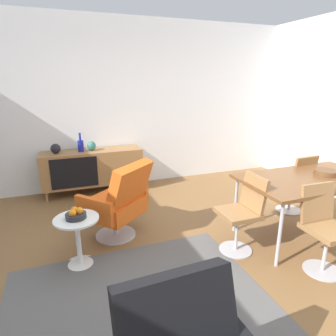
{
  "coord_description": "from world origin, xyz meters",
  "views": [
    {
      "loc": [
        -0.92,
        -2.45,
        1.82
      ],
      "look_at": [
        0.25,
        0.67,
        0.81
      ],
      "focal_mm": 31.31,
      "sensor_mm": 36.0,
      "label": 1
    }
  ],
  "objects_px": {
    "wooden_bowl_on_table": "(326,172)",
    "lounge_chair_red": "(118,201)",
    "vase_sculptural_dark": "(91,146)",
    "dining_chair_near_window": "(243,211)",
    "dining_chair_back_right": "(296,181)",
    "fruit_bowl": "(76,214)",
    "sideboard": "(93,167)",
    "dining_table": "(310,181)",
    "vase_cobalt": "(56,149)",
    "vase_ceramic_small": "(81,145)",
    "dining_chair_front_left": "(324,226)",
    "side_table_round": "(78,236)"
  },
  "relations": [
    {
      "from": "dining_chair_back_right",
      "to": "dining_chair_front_left",
      "type": "xyz_separation_m",
      "value": [
        -0.7,
        -1.12,
        0.0
      ]
    },
    {
      "from": "dining_chair_back_right",
      "to": "side_table_round",
      "type": "height_order",
      "value": "dining_chair_back_right"
    },
    {
      "from": "dining_table",
      "to": "lounge_chair_red",
      "type": "height_order",
      "value": "lounge_chair_red"
    },
    {
      "from": "vase_cobalt",
      "to": "fruit_bowl",
      "type": "bearing_deg",
      "value": -85.64
    },
    {
      "from": "dining_table",
      "to": "dining_chair_back_right",
      "type": "relative_size",
      "value": 1.87
    },
    {
      "from": "vase_sculptural_dark",
      "to": "fruit_bowl",
      "type": "height_order",
      "value": "vase_sculptural_dark"
    },
    {
      "from": "dining_table",
      "to": "dining_chair_near_window",
      "type": "height_order",
      "value": "dining_chair_near_window"
    },
    {
      "from": "sideboard",
      "to": "dining_chair_near_window",
      "type": "xyz_separation_m",
      "value": [
        1.32,
        -2.33,
        0.03
      ]
    },
    {
      "from": "vase_sculptural_dark",
      "to": "vase_ceramic_small",
      "type": "bearing_deg",
      "value": 180.0
    },
    {
      "from": "dining_chair_back_right",
      "to": "fruit_bowl",
      "type": "height_order",
      "value": "dining_chair_back_right"
    },
    {
      "from": "vase_cobalt",
      "to": "dining_chair_back_right",
      "type": "height_order",
      "value": "vase_cobalt"
    },
    {
      "from": "sideboard",
      "to": "side_table_round",
      "type": "bearing_deg",
      "value": -100.81
    },
    {
      "from": "lounge_chair_red",
      "to": "side_table_round",
      "type": "xyz_separation_m",
      "value": [
        -0.49,
        -0.4,
        -0.15
      ]
    },
    {
      "from": "vase_cobalt",
      "to": "dining_chair_front_left",
      "type": "xyz_separation_m",
      "value": [
        2.39,
        -2.9,
        -0.33
      ]
    },
    {
      "from": "vase_sculptural_dark",
      "to": "dining_chair_near_window",
      "type": "distance_m",
      "value": 2.7
    },
    {
      "from": "vase_ceramic_small",
      "to": "fruit_bowl",
      "type": "bearing_deg",
      "value": -96.41
    },
    {
      "from": "dining_table",
      "to": "dining_chair_back_right",
      "type": "bearing_deg",
      "value": 57.69
    },
    {
      "from": "side_table_round",
      "to": "dining_chair_front_left",
      "type": "bearing_deg",
      "value": -21.8
    },
    {
      "from": "sideboard",
      "to": "dining_table",
      "type": "xyz_separation_m",
      "value": [
        2.21,
        -2.33,
        0.26
      ]
    },
    {
      "from": "wooden_bowl_on_table",
      "to": "lounge_chair_red",
      "type": "bearing_deg",
      "value": 162.85
    },
    {
      "from": "dining_chair_near_window",
      "to": "side_table_round",
      "type": "bearing_deg",
      "value": 168.77
    },
    {
      "from": "dining_table",
      "to": "dining_chair_back_right",
      "type": "distance_m",
      "value": 0.7
    },
    {
      "from": "vase_ceramic_small",
      "to": "dining_chair_back_right",
      "type": "distance_m",
      "value": 3.26
    },
    {
      "from": "vase_cobalt",
      "to": "vase_ceramic_small",
      "type": "height_order",
      "value": "vase_ceramic_small"
    },
    {
      "from": "vase_ceramic_small",
      "to": "fruit_bowl",
      "type": "height_order",
      "value": "vase_ceramic_small"
    },
    {
      "from": "vase_sculptural_dark",
      "to": "side_table_round",
      "type": "height_order",
      "value": "vase_sculptural_dark"
    },
    {
      "from": "dining_chair_near_window",
      "to": "side_table_round",
      "type": "relative_size",
      "value": 1.65
    },
    {
      "from": "vase_cobalt",
      "to": "lounge_chair_red",
      "type": "bearing_deg",
      "value": -67.95
    },
    {
      "from": "vase_sculptural_dark",
      "to": "dining_table",
      "type": "xyz_separation_m",
      "value": [
        2.2,
        -2.34,
        -0.1
      ]
    },
    {
      "from": "vase_sculptural_dark",
      "to": "dining_chair_back_right",
      "type": "relative_size",
      "value": 0.18
    },
    {
      "from": "dining_table",
      "to": "dining_chair_near_window",
      "type": "distance_m",
      "value": 0.92
    },
    {
      "from": "sideboard",
      "to": "dining_chair_back_right",
      "type": "relative_size",
      "value": 1.87
    },
    {
      "from": "vase_ceramic_small",
      "to": "dining_chair_front_left",
      "type": "xyz_separation_m",
      "value": [
        2.01,
        -2.9,
        -0.35
      ]
    },
    {
      "from": "vase_cobalt",
      "to": "dining_chair_front_left",
      "type": "bearing_deg",
      "value": -50.45
    },
    {
      "from": "vase_sculptural_dark",
      "to": "wooden_bowl_on_table",
      "type": "bearing_deg",
      "value": -43.54
    },
    {
      "from": "dining_chair_near_window",
      "to": "dining_chair_back_right",
      "type": "height_order",
      "value": "same"
    },
    {
      "from": "vase_sculptural_dark",
      "to": "wooden_bowl_on_table",
      "type": "relative_size",
      "value": 0.59
    },
    {
      "from": "vase_sculptural_dark",
      "to": "dining_chair_back_right",
      "type": "height_order",
      "value": "vase_sculptural_dark"
    },
    {
      "from": "dining_chair_near_window",
      "to": "fruit_bowl",
      "type": "relative_size",
      "value": 4.28
    },
    {
      "from": "vase_sculptural_dark",
      "to": "side_table_round",
      "type": "bearing_deg",
      "value": -101.06
    },
    {
      "from": "dining_table",
      "to": "lounge_chair_red",
      "type": "xyz_separation_m",
      "value": [
        -2.09,
        0.74,
        -0.23
      ]
    },
    {
      "from": "dining_chair_near_window",
      "to": "lounge_chair_red",
      "type": "relative_size",
      "value": 0.9
    },
    {
      "from": "vase_sculptural_dark",
      "to": "sideboard",
      "type": "bearing_deg",
      "value": -168.62
    },
    {
      "from": "dining_chair_back_right",
      "to": "fruit_bowl",
      "type": "relative_size",
      "value": 4.28
    },
    {
      "from": "lounge_chair_red",
      "to": "fruit_bowl",
      "type": "bearing_deg",
      "value": -141.01
    },
    {
      "from": "sideboard",
      "to": "fruit_bowl",
      "type": "relative_size",
      "value": 8.0
    },
    {
      "from": "vase_cobalt",
      "to": "sideboard",
      "type": "bearing_deg",
      "value": -0.2
    },
    {
      "from": "vase_cobalt",
      "to": "vase_ceramic_small",
      "type": "bearing_deg",
      "value": 0.0
    },
    {
      "from": "dining_chair_near_window",
      "to": "lounge_chair_red",
      "type": "xyz_separation_m",
      "value": [
        -1.2,
        0.74,
        -0.0
      ]
    },
    {
      "from": "sideboard",
      "to": "lounge_chair_red",
      "type": "xyz_separation_m",
      "value": [
        0.11,
        -1.6,
        0.03
      ]
    }
  ]
}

